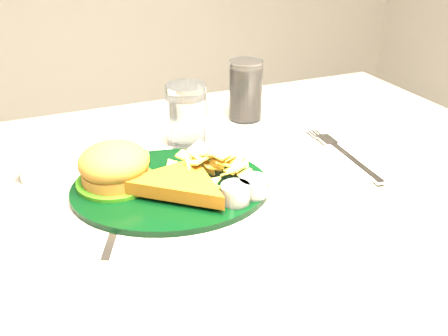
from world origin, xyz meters
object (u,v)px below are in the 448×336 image
Objects in this scene: dinner_plate at (170,170)px; water_glass at (187,116)px; fork_napkin at (352,160)px; cola_glass at (246,91)px.

dinner_plate is 2.65× the size of water_glass.
fork_napkin is at bearing 8.49° from dinner_plate.
fork_napkin is at bearing -72.32° from cola_glass.
dinner_plate is 1.57× the size of fork_napkin.
cola_glass is (0.23, 0.22, 0.03)m from dinner_plate.
fork_napkin is (0.08, -0.25, -0.05)m from cola_glass.
water_glass is 0.17m from cola_glass.
cola_glass is at bearing 58.67° from dinner_plate.
dinner_plate is 2.50× the size of cola_glass.
cola_glass is at bearing 111.84° from fork_napkin.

